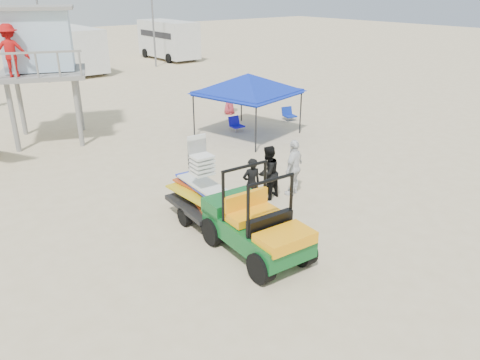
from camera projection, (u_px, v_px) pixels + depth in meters
ground at (306, 279)px, 10.45m from camera, size 140.00×140.00×0.00m
utility_cart at (257, 218)px, 11.05m from camera, size 1.58×2.87×2.12m
surf_trailer at (202, 191)px, 12.79m from camera, size 1.48×2.55×2.14m
man_left at (251, 184)px, 13.48m from camera, size 0.64×0.49×1.57m
man_mid at (268, 173)px, 14.12m from camera, size 0.93×0.79×1.69m
man_right at (294, 167)px, 14.41m from camera, size 1.13×0.79×1.78m
lifeguard_tower at (35, 45)px, 18.46m from camera, size 4.24×4.24×5.23m
canopy_blue at (248, 77)px, 19.60m from camera, size 4.16×4.16×3.08m
beach_chair_b at (236, 124)px, 21.09m from camera, size 0.56×0.60×0.64m
beach_chair_c at (288, 114)px, 22.74m from camera, size 0.64×0.69×0.64m
rv_mid_right at (73, 48)px, 34.90m from camera, size 2.64×7.00×3.25m
rv_far_right at (168, 38)px, 41.15m from camera, size 2.64×6.60×3.25m
light_pole_left at (40, 20)px, 30.17m from camera, size 0.14×0.14×8.00m
light_pole_right at (153, 14)px, 36.42m from camera, size 0.14×0.14×8.00m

